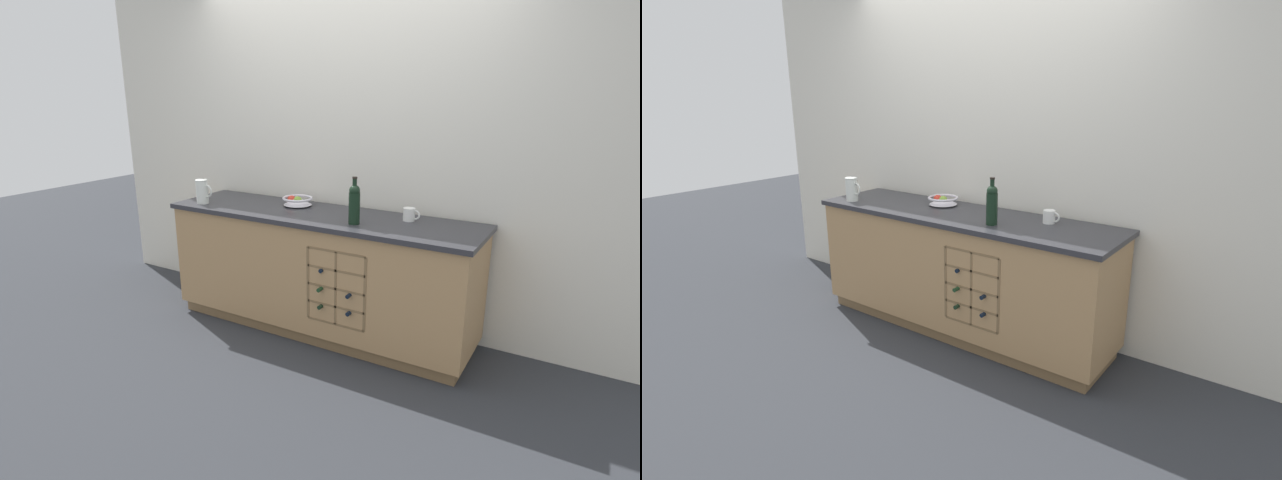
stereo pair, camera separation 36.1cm
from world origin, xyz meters
The scene contains 7 objects.
ground_plane centered at (0.00, 0.00, 0.00)m, with size 14.00×14.00×0.00m, color #2D3035.
back_wall centered at (0.00, 0.37, 1.27)m, with size 4.69×0.06×2.55m, color silver.
kitchen_island centered at (0.00, 0.00, 0.46)m, with size 2.33×0.66×0.90m.
fruit_bowl centered at (-0.27, 0.12, 0.94)m, with size 0.23×0.23×0.07m.
white_pitcher centered at (-0.95, -0.18, 1.00)m, with size 0.15×0.10×0.19m.
ceramic_mug centered at (0.62, 0.13, 0.94)m, with size 0.12×0.08×0.09m.
standing_wine_bottle centered at (0.33, -0.12, 1.04)m, with size 0.08×0.08×0.31m.
Camera 2 is at (2.05, -2.78, 1.76)m, focal length 28.00 mm.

